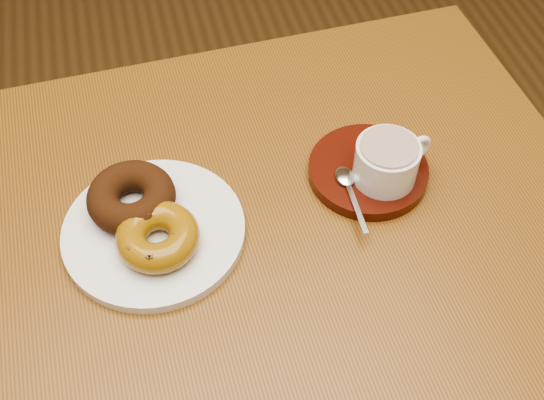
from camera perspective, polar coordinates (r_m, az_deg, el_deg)
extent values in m
cube|color=brown|center=(0.88, -1.26, -1.73)|extent=(0.91, 0.70, 0.03)
cylinder|color=#482814|center=(1.40, -20.19, -6.44)|extent=(0.05, 0.05, 0.79)
cylinder|color=#482814|center=(1.47, 10.98, 0.66)|extent=(0.05, 0.05, 0.79)
cylinder|color=silver|center=(0.85, -9.84, -2.58)|extent=(0.30, 0.30, 0.01)
torus|color=#32180A|center=(0.86, -11.69, 0.22)|extent=(0.14, 0.14, 0.04)
torus|color=#895E0E|center=(0.82, -9.54, -3.03)|extent=(0.13, 0.13, 0.04)
cube|color=#483218|center=(0.80, -7.46, -1.95)|extent=(0.01, 0.00, 0.00)
cube|color=#483218|center=(0.81, -7.77, -1.32)|extent=(0.01, 0.01, 0.00)
cube|color=#483218|center=(0.82, -8.35, -0.85)|extent=(0.01, 0.01, 0.00)
cube|color=#483218|center=(0.82, -9.13, -0.61)|extent=(0.01, 0.01, 0.00)
cube|color=#483218|center=(0.82, -9.98, -0.64)|extent=(0.00, 0.01, 0.00)
cube|color=#483218|center=(0.82, -10.79, -0.93)|extent=(0.01, 0.01, 0.00)
cube|color=#483218|center=(0.82, -11.44, -1.43)|extent=(0.01, 0.01, 0.00)
cube|color=#483218|center=(0.81, -11.83, -2.08)|extent=(0.01, 0.01, 0.00)
cube|color=#483218|center=(0.81, -11.90, -2.79)|extent=(0.01, 0.00, 0.00)
cube|color=#483218|center=(0.80, -11.64, -3.44)|extent=(0.01, 0.01, 0.00)
cube|color=#483218|center=(0.79, -11.07, -3.94)|extent=(0.01, 0.01, 0.00)
cube|color=#483218|center=(0.79, -10.27, -4.21)|extent=(0.01, 0.01, 0.00)
cube|color=#483218|center=(0.79, -9.38, -4.19)|extent=(0.00, 0.01, 0.00)
cube|color=#483218|center=(0.79, -8.53, -3.88)|extent=(0.01, 0.01, 0.00)
cube|color=#483218|center=(0.79, -7.87, -3.34)|extent=(0.01, 0.01, 0.00)
cube|color=#483218|center=(0.80, -7.50, -2.66)|extent=(0.01, 0.01, 0.00)
cylinder|color=#360E07|center=(0.91, 8.03, 2.44)|extent=(0.16, 0.16, 0.02)
cylinder|color=silver|center=(0.88, 9.54, 3.13)|extent=(0.08, 0.08, 0.05)
cylinder|color=#582E1E|center=(0.86, 9.79, 4.42)|extent=(0.07, 0.07, 0.00)
torus|color=silver|center=(0.90, 12.11, 4.29)|extent=(0.04, 0.02, 0.04)
ellipsoid|color=silver|center=(0.88, 6.11, 1.99)|extent=(0.02, 0.03, 0.01)
cube|color=silver|center=(0.86, 7.02, -0.46)|extent=(0.01, 0.09, 0.00)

